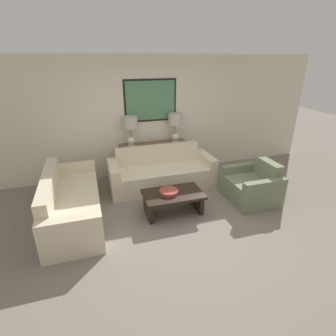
{
  "coord_description": "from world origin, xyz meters",
  "views": [
    {
      "loc": [
        -1.38,
        -3.47,
        2.61
      ],
      "look_at": [
        -0.03,
        0.89,
        0.65
      ],
      "focal_mm": 28.0,
      "sensor_mm": 36.0,
      "label": 1
    }
  ],
  "objects_px": {
    "table_lamp_right": "(175,122)",
    "couch_by_back_wall": "(161,173)",
    "table_lamp_left": "(130,126)",
    "couch_by_side": "(71,203)",
    "console_table": "(154,159)",
    "coffee_table": "(173,198)",
    "armchair_near_back_wall": "(252,186)",
    "decorative_bowl": "(169,192)"
  },
  "relations": [
    {
      "from": "coffee_table",
      "to": "table_lamp_right",
      "type": "bearing_deg",
      "value": 70.35
    },
    {
      "from": "couch_by_side",
      "to": "couch_by_back_wall",
      "type": "bearing_deg",
      "value": 22.1
    },
    {
      "from": "table_lamp_right",
      "to": "armchair_near_back_wall",
      "type": "height_order",
      "value": "table_lamp_right"
    },
    {
      "from": "table_lamp_right",
      "to": "couch_by_back_wall",
      "type": "bearing_deg",
      "value": -129.59
    },
    {
      "from": "couch_by_back_wall",
      "to": "couch_by_side",
      "type": "height_order",
      "value": "same"
    },
    {
      "from": "console_table",
      "to": "armchair_near_back_wall",
      "type": "distance_m",
      "value": 2.29
    },
    {
      "from": "table_lamp_left",
      "to": "couch_by_side",
      "type": "xyz_separation_m",
      "value": [
        -1.31,
        -1.36,
        -0.93
      ]
    },
    {
      "from": "console_table",
      "to": "coffee_table",
      "type": "bearing_deg",
      "value": -93.22
    },
    {
      "from": "table_lamp_right",
      "to": "couch_by_side",
      "type": "xyz_separation_m",
      "value": [
        -2.33,
        -1.36,
        -0.93
      ]
    },
    {
      "from": "console_table",
      "to": "armchair_near_back_wall",
      "type": "height_order",
      "value": "armchair_near_back_wall"
    },
    {
      "from": "table_lamp_left",
      "to": "couch_by_side",
      "type": "relative_size",
      "value": 0.3
    },
    {
      "from": "table_lamp_left",
      "to": "couch_by_side",
      "type": "distance_m",
      "value": 2.1
    },
    {
      "from": "couch_by_side",
      "to": "armchair_near_back_wall",
      "type": "relative_size",
      "value": 2.33
    },
    {
      "from": "table_lamp_right",
      "to": "couch_by_back_wall",
      "type": "relative_size",
      "value": 0.3
    },
    {
      "from": "decorative_bowl",
      "to": "table_lamp_left",
      "type": "bearing_deg",
      "value": 101.42
    },
    {
      "from": "console_table",
      "to": "couch_by_side",
      "type": "distance_m",
      "value": 2.27
    },
    {
      "from": "couch_by_side",
      "to": "armchair_near_back_wall",
      "type": "bearing_deg",
      "value": -6.01
    },
    {
      "from": "couch_by_back_wall",
      "to": "coffee_table",
      "type": "height_order",
      "value": "couch_by_back_wall"
    },
    {
      "from": "couch_by_back_wall",
      "to": "couch_by_side",
      "type": "relative_size",
      "value": 1.0
    },
    {
      "from": "couch_by_side",
      "to": "armchair_near_back_wall",
      "type": "distance_m",
      "value": 3.35
    },
    {
      "from": "table_lamp_left",
      "to": "decorative_bowl",
      "type": "height_order",
      "value": "table_lamp_left"
    },
    {
      "from": "decorative_bowl",
      "to": "armchair_near_back_wall",
      "type": "height_order",
      "value": "armchair_near_back_wall"
    },
    {
      "from": "console_table",
      "to": "table_lamp_right",
      "type": "bearing_deg",
      "value": 0.0
    },
    {
      "from": "table_lamp_right",
      "to": "couch_by_side",
      "type": "height_order",
      "value": "table_lamp_right"
    },
    {
      "from": "console_table",
      "to": "table_lamp_left",
      "type": "height_order",
      "value": "table_lamp_left"
    },
    {
      "from": "coffee_table",
      "to": "decorative_bowl",
      "type": "height_order",
      "value": "decorative_bowl"
    },
    {
      "from": "coffee_table",
      "to": "armchair_near_back_wall",
      "type": "bearing_deg",
      "value": -0.19
    },
    {
      "from": "console_table",
      "to": "table_lamp_left",
      "type": "xyz_separation_m",
      "value": [
        -0.51,
        0.0,
        0.84
      ]
    },
    {
      "from": "console_table",
      "to": "couch_by_back_wall",
      "type": "bearing_deg",
      "value": -90.0
    },
    {
      "from": "console_table",
      "to": "coffee_table",
      "type": "xyz_separation_m",
      "value": [
        -0.1,
        -1.71,
        -0.1
      ]
    },
    {
      "from": "table_lamp_left",
      "to": "table_lamp_right",
      "type": "xyz_separation_m",
      "value": [
        1.03,
        0.0,
        0.0
      ]
    },
    {
      "from": "table_lamp_left",
      "to": "armchair_near_back_wall",
      "type": "distance_m",
      "value": 2.82
    },
    {
      "from": "decorative_bowl",
      "to": "coffee_table",
      "type": "bearing_deg",
      "value": -8.43
    },
    {
      "from": "decorative_bowl",
      "to": "armchair_near_back_wall",
      "type": "distance_m",
      "value": 1.69
    },
    {
      "from": "console_table",
      "to": "table_lamp_right",
      "type": "xyz_separation_m",
      "value": [
        0.51,
        0.0,
        0.84
      ]
    },
    {
      "from": "console_table",
      "to": "armchair_near_back_wall",
      "type": "xyz_separation_m",
      "value": [
        1.52,
        -1.71,
        -0.11
      ]
    },
    {
      "from": "table_lamp_left",
      "to": "coffee_table",
      "type": "bearing_deg",
      "value": -76.25
    },
    {
      "from": "couch_by_back_wall",
      "to": "decorative_bowl",
      "type": "xyz_separation_m",
      "value": [
        -0.17,
        -1.07,
        0.13
      ]
    },
    {
      "from": "couch_by_back_wall",
      "to": "console_table",
      "type": "bearing_deg",
      "value": 90.0
    },
    {
      "from": "console_table",
      "to": "table_lamp_left",
      "type": "distance_m",
      "value": 0.98
    },
    {
      "from": "console_table",
      "to": "couch_by_side",
      "type": "xyz_separation_m",
      "value": [
        -1.82,
        -1.36,
        -0.1
      ]
    },
    {
      "from": "table_lamp_right",
      "to": "decorative_bowl",
      "type": "distance_m",
      "value": 1.99
    }
  ]
}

